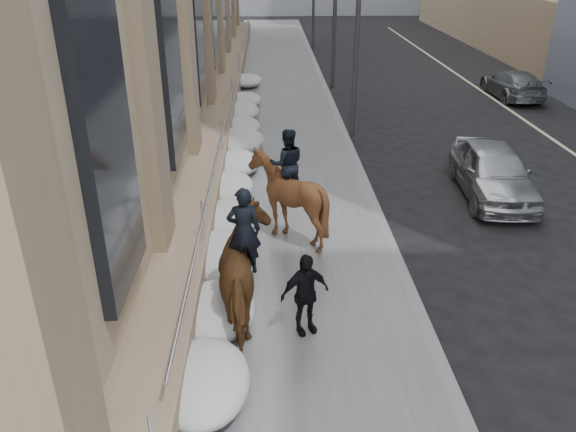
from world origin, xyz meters
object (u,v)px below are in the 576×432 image
(pedestrian, at_px, (305,294))
(car_grey, at_px, (513,84))
(car_silver, at_px, (493,171))
(mounted_horse_right, at_px, (287,193))
(mounted_horse_left, at_px, (248,270))

(pedestrian, xyz_separation_m, car_grey, (11.16, 17.98, -0.28))
(car_silver, bearing_deg, mounted_horse_right, -152.01)
(mounted_horse_left, relative_size, mounted_horse_right, 0.99)
(car_silver, bearing_deg, pedestrian, -127.74)
(car_grey, bearing_deg, car_silver, 65.04)
(pedestrian, xyz_separation_m, car_silver, (5.89, 6.40, -0.17))
(mounted_horse_right, bearing_deg, pedestrian, 87.81)
(mounted_horse_left, distance_m, car_silver, 9.16)
(mounted_horse_left, distance_m, pedestrian, 1.16)
(car_grey, bearing_deg, pedestrian, 57.68)
(pedestrian, bearing_deg, car_grey, 36.52)
(pedestrian, relative_size, car_silver, 0.36)
(car_silver, height_order, car_grey, car_silver)
(mounted_horse_right, bearing_deg, car_grey, -133.69)
(mounted_horse_right, height_order, car_silver, mounted_horse_right)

